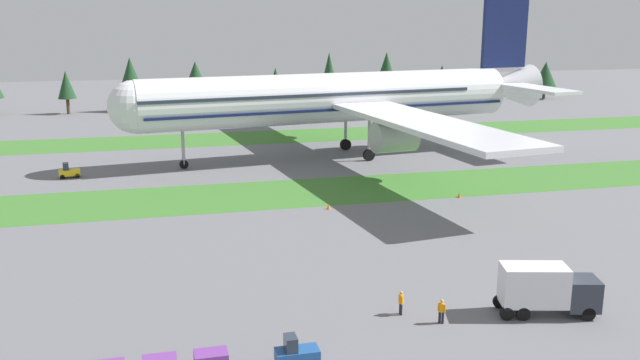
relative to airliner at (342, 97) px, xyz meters
name	(u,v)px	position (x,y,z in m)	size (l,w,h in m)	color
grass_strip_near	(251,195)	(-16.22, -19.32, -8.80)	(320.00, 13.08, 0.01)	#3D752D
grass_strip_far	(220,139)	(-16.22, 18.83, -8.80)	(320.00, 13.08, 0.01)	#3D752D
airliner	(342,97)	(0.00, 0.00, 0.00)	(65.95, 81.57, 24.55)	white
baggage_tug	(296,353)	(-19.08, -59.32, -7.99)	(2.61, 1.32, 1.97)	#1E4C8E
catering_truck	(547,288)	(-0.60, -56.30, -6.85)	(7.31, 3.93, 3.58)	#2D333D
pushback_tractor	(69,172)	(-37.92, -4.97, -7.99)	(2.75, 1.63, 1.97)	yellow
ground_crew_marshaller	(442,310)	(-8.28, -55.95, -7.86)	(0.43, 0.43, 1.74)	black
ground_crew_loader	(401,302)	(-10.48, -53.99, -7.86)	(0.36, 0.56, 1.74)	black
taxiway_marker_0	(329,207)	(-8.86, -27.00, -8.52)	(0.44, 0.44, 0.57)	orange
taxiway_marker_1	(459,195)	(7.00, -25.85, -8.51)	(0.44, 0.44, 0.60)	orange
distant_tree_line	(197,78)	(-17.33, 58.18, -2.00)	(177.10, 8.25, 12.10)	#4C3823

